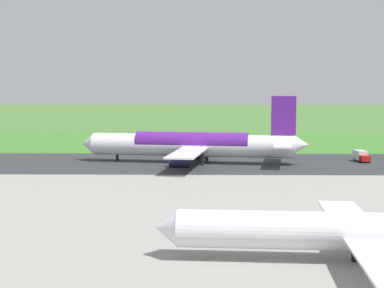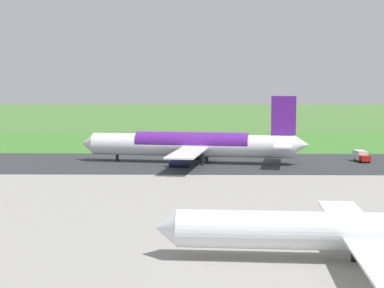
{
  "view_description": "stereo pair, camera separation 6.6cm",
  "coord_description": "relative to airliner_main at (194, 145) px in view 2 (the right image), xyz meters",
  "views": [
    {
      "loc": [
        4.61,
        136.24,
        18.4
      ],
      "look_at": [
        6.86,
        0.0,
        4.5
      ],
      "focal_mm": 54.75,
      "sensor_mm": 36.0,
      "label": 1
    },
    {
      "loc": [
        4.54,
        136.24,
        18.4
      ],
      "look_at": [
        6.86,
        0.0,
        4.5
      ],
      "focal_mm": 54.75,
      "sensor_mm": 36.0,
      "label": 2
    }
  ],
  "objects": [
    {
      "name": "ground_plane",
      "position": [
        -6.48,
        -0.06,
        -4.35
      ],
      "size": [
        800.0,
        800.0,
        0.0
      ],
      "primitive_type": "plane",
      "color": "#477233"
    },
    {
      "name": "airliner_parked_mid",
      "position": [
        -18.01,
        76.67,
        -1.02
      ],
      "size": [
        41.77,
        34.17,
        12.19
      ],
      "color": "white",
      "rests_on": "ground"
    },
    {
      "name": "service_truck_baggage",
      "position": [
        -40.01,
        -2.9,
        -2.95
      ],
      "size": [
        3.04,
        6.06,
        2.65
      ],
      "color": "#B21914",
      "rests_on": "ground"
    },
    {
      "name": "airliner_main",
      "position": [
        0.0,
        0.0,
        0.0
      ],
      "size": [
        54.03,
        44.4,
        15.88
      ],
      "color": "white",
      "rests_on": "ground"
    },
    {
      "name": "traffic_cone_orange",
      "position": [
        -10.66,
        -47.62,
        -4.08
      ],
      "size": [
        0.4,
        0.4,
        0.55
      ],
      "primitive_type": "cone",
      "color": "orange",
      "rests_on": "ground"
    },
    {
      "name": "apron_concrete",
      "position": [
        -6.48,
        68.71,
        -4.33
      ],
      "size": [
        440.0,
        110.0,
        0.05
      ],
      "primitive_type": "cube",
      "color": "gray",
      "rests_on": "ground"
    },
    {
      "name": "grass_verge_foreground",
      "position": [
        -6.48,
        -45.92,
        -4.33
      ],
      "size": [
        600.0,
        80.0,
        0.04
      ],
      "primitive_type": "cube",
      "color": "#3C782B",
      "rests_on": "ground"
    },
    {
      "name": "no_stopping_sign",
      "position": [
        -16.78,
        -49.86,
        -2.98
      ],
      "size": [
        0.6,
        0.1,
        2.29
      ],
      "color": "slate",
      "rests_on": "ground"
    },
    {
      "name": "runway_asphalt",
      "position": [
        -6.48,
        -0.06,
        -4.32
      ],
      "size": [
        600.0,
        36.9,
        0.06
      ],
      "primitive_type": "cube",
      "color": "#2D3033",
      "rests_on": "ground"
    }
  ]
}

